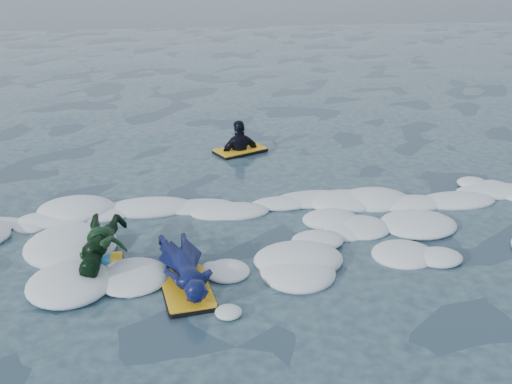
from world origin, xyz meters
The scene contains 5 objects.
ground centered at (0.00, 0.00, 0.00)m, with size 120.00×120.00×0.00m, color #19333D.
foam_band centered at (0.00, 1.03, 0.00)m, with size 12.00×3.10×0.30m, color white, non-canonical shape.
prone_woman_unit centered at (-0.49, -0.60, 0.21)m, with size 0.85×1.67×0.41m.
prone_child_unit centered at (-1.54, -0.02, 0.27)m, with size 0.83×1.43×0.53m.
waiting_rider_unit centered at (0.72, 4.29, -0.09)m, with size 1.14×0.94×1.50m.
Camera 1 is at (-0.52, -7.64, 4.16)m, focal length 45.00 mm.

